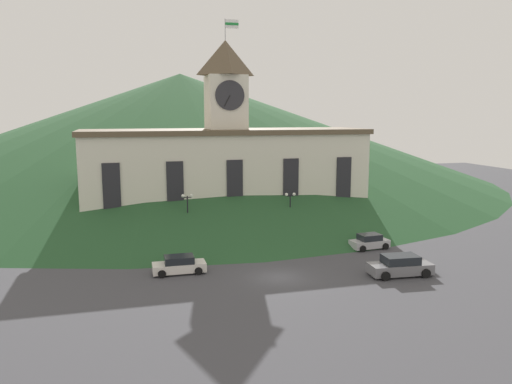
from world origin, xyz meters
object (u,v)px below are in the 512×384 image
Objects in this scene: street_lamp_far_left at (290,204)px; car_gray_pickup at (400,266)px; street_lamp_far_right at (188,207)px; car_silver_hatch at (369,242)px; car_white_taxi at (179,265)px.

street_lamp_far_left is 16.91m from car_gray_pickup.
street_lamp_far_right is 19.22m from car_silver_hatch.
street_lamp_far_right reaches higher than car_white_taxi.
car_gray_pickup reaches higher than car_silver_hatch.
street_lamp_far_right is at bearing 150.59° from car_silver_hatch.
street_lamp_far_left reaches higher than car_white_taxi.
car_white_taxi is at bearing -142.20° from street_lamp_far_left.
street_lamp_far_left is at bearing 121.46° from car_silver_hatch.
street_lamp_far_right reaches higher than street_lamp_far_left.
car_silver_hatch is 8.49m from car_gray_pickup.
street_lamp_far_right is at bearing 180.00° from street_lamp_far_left.
car_gray_pickup is (15.75, -16.15, -2.89)m from street_lamp_far_right.
street_lamp_far_left is 0.88× the size of car_gray_pickup.
street_lamp_far_right is 11.51m from street_lamp_far_left.
car_gray_pickup is at bearing -105.70° from car_silver_hatch.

